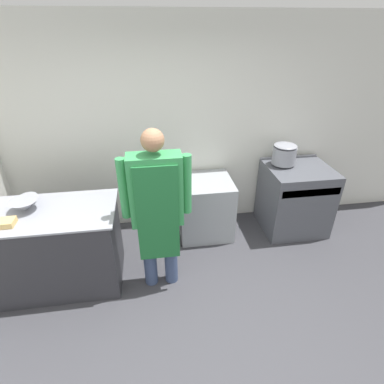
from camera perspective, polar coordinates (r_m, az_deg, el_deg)
ground_plane at (r=3.02m, az=0.69°, el=-28.06°), size 14.00×14.00×0.00m
wall_back at (r=3.92m, az=-4.21°, el=11.61°), size 8.00×0.05×2.70m
prep_counter at (r=3.55m, az=-24.76°, el=-9.67°), size 1.38×0.77×0.92m
stove at (r=4.33m, az=18.92°, el=-1.14°), size 0.82×0.74×0.93m
fridge_unit at (r=4.03m, az=2.45°, el=-2.87°), size 0.69×0.67×0.79m
person_cook at (r=2.92m, az=-6.72°, el=-2.35°), size 0.68×0.24×1.77m
mixing_bowl at (r=3.38m, az=-29.31°, el=-2.24°), size 0.28×0.28×0.11m
small_bowl at (r=3.52m, az=-28.67°, el=-1.22°), size 0.18×0.18×0.08m
plastic_tub at (r=3.24m, az=-31.83°, el=-5.00°), size 0.14×0.14×0.06m
stock_pot at (r=4.09m, az=17.18°, el=6.99°), size 0.30×0.30×0.27m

